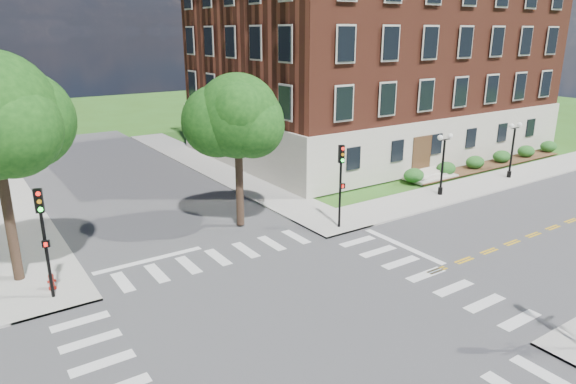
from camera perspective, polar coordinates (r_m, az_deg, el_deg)
ground at (r=20.81m, az=1.40°, el=-14.17°), size 160.00×160.00×0.00m
road_ew at (r=20.81m, az=1.40°, el=-14.15°), size 90.00×12.00×0.01m
road_ns at (r=20.81m, az=1.40°, el=-14.15°), size 12.00×90.00×0.01m
sidewalk_ne at (r=40.81m, az=6.52°, el=1.89°), size 34.00×34.00×0.12m
crosswalk_east at (r=25.17m, az=15.05°, el=-8.89°), size 2.20×10.20×0.02m
stop_bar_east at (r=28.07m, az=12.63°, el=-5.88°), size 0.40×5.50×0.00m
main_building at (r=50.10m, az=9.57°, el=14.25°), size 30.60×22.40×16.50m
shrub_row at (r=46.34m, az=21.31°, el=2.60°), size 18.00×2.00×1.30m
tree_d at (r=28.55m, az=-5.64°, el=8.36°), size 4.68×4.68×8.70m
traffic_signal_ne at (r=28.87m, az=5.89°, el=1.82°), size 0.38×0.45×4.80m
traffic_signal_nw at (r=23.19m, az=-25.55°, el=-3.79°), size 0.38×0.45×4.80m
twin_lamp_west at (r=36.42m, az=16.84°, el=3.36°), size 1.36×0.36×4.23m
twin_lamp_east at (r=42.67m, az=23.69°, el=4.61°), size 1.36×0.36×4.23m
fire_hydrant at (r=24.93m, az=-24.78°, el=-9.06°), size 0.35×0.35×0.75m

